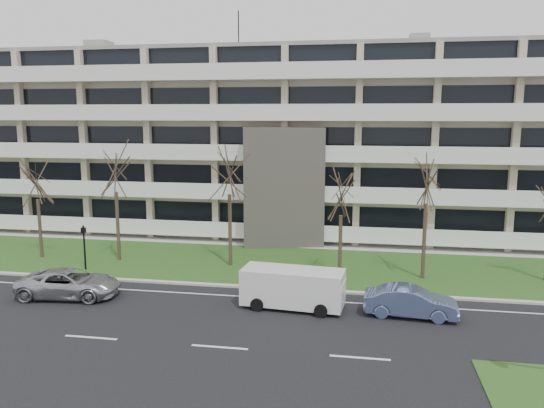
% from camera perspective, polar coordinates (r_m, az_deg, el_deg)
% --- Properties ---
extents(ground, '(160.00, 160.00, 0.00)m').
position_cam_1_polar(ground, '(23.85, -5.66, -15.08)').
color(ground, black).
rests_on(ground, ground).
extents(grass_verge, '(90.00, 10.00, 0.06)m').
position_cam_1_polar(grass_verge, '(35.77, -0.12, -6.48)').
color(grass_verge, '#264B19').
rests_on(grass_verge, ground).
extents(curb, '(90.00, 0.35, 0.12)m').
position_cam_1_polar(curb, '(31.07, -1.72, -8.94)').
color(curb, '#B2B2AD').
rests_on(curb, ground).
extents(sidewalk, '(90.00, 2.00, 0.08)m').
position_cam_1_polar(sidewalk, '(41.02, 1.20, -4.36)').
color(sidewalk, '#B2B2AD').
rests_on(sidewalk, ground).
extents(lane_edge_line, '(90.00, 0.12, 0.01)m').
position_cam_1_polar(lane_edge_line, '(29.70, -2.30, -9.95)').
color(lane_edge_line, white).
rests_on(lane_edge_line, ground).
extents(apartment_building, '(60.50, 15.10, 18.75)m').
position_cam_1_polar(apartment_building, '(46.62, 2.47, 6.74)').
color(apartment_building, '#C2AF97').
rests_on(apartment_building, ground).
extents(silver_pickup, '(5.73, 3.07, 1.53)m').
position_cam_1_polar(silver_pickup, '(31.54, -20.98, -7.97)').
color(silver_pickup, '#ADAFB4').
rests_on(silver_pickup, ground).
extents(blue_sedan, '(4.68, 1.94, 1.51)m').
position_cam_1_polar(blue_sedan, '(27.64, 14.69, -10.14)').
color(blue_sedan, '#6576AF').
rests_on(blue_sedan, ground).
extents(white_van, '(5.43, 2.55, 2.04)m').
position_cam_1_polar(white_van, '(27.78, 2.40, -8.70)').
color(white_van, white).
rests_on(white_van, ground).
extents(pedestrian_signal, '(0.29, 0.23, 2.96)m').
position_cam_1_polar(pedestrian_signal, '(36.07, -19.56, -3.87)').
color(pedestrian_signal, black).
rests_on(pedestrian_signal, ground).
extents(tree_1, '(3.71, 3.71, 7.43)m').
position_cam_1_polar(tree_1, '(39.77, -24.04, 2.76)').
color(tree_1, '#382B21').
rests_on(tree_1, ground).
extents(tree_2, '(4.27, 4.27, 8.54)m').
position_cam_1_polar(tree_2, '(37.07, -16.56, 4.11)').
color(tree_2, '#382B21').
rests_on(tree_2, ground).
extents(tree_3, '(4.29, 4.29, 8.58)m').
position_cam_1_polar(tree_3, '(34.33, -4.63, 4.12)').
color(tree_3, '#382B21').
rests_on(tree_3, ground).
extents(tree_4, '(3.41, 3.41, 6.83)m').
position_cam_1_polar(tree_4, '(32.59, 7.47, 1.34)').
color(tree_4, '#382B21').
rests_on(tree_4, ground).
extents(tree_5, '(4.18, 4.18, 8.35)m').
position_cam_1_polar(tree_5, '(32.76, 16.38, 3.18)').
color(tree_5, '#382B21').
rests_on(tree_5, ground).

